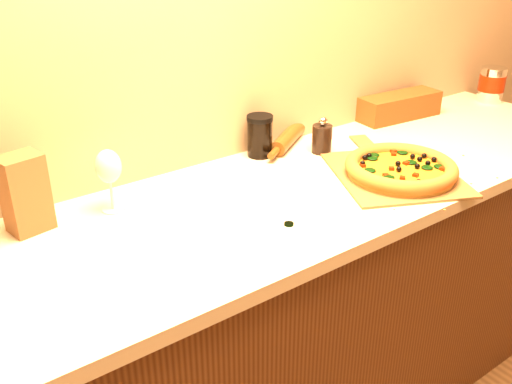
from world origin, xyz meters
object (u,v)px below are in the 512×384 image
object	(u,v)px
pizza	(401,168)
wine_glass	(108,168)
rolling_pin	(289,136)
pizza_peel	(393,172)
dark_jar	(260,136)
coffee_canister	(492,84)
pepper_grinder	(322,138)

from	to	relation	value
pizza	wine_glass	xyz separation A→B (m)	(-0.80, 0.33, 0.09)
rolling_pin	wine_glass	size ratio (longest dim) A/B	1.97
pizza_peel	dark_jar	world-z (taller)	dark_jar
pizza_peel	pizza	xyz separation A→B (m)	(-0.01, -0.03, 0.03)
rolling_pin	coffee_canister	bearing A→B (deg)	-6.82
pizza_peel	pizza	distance (m)	0.04
pizza	rolling_pin	bearing A→B (deg)	102.02
coffee_canister	wine_glass	size ratio (longest dim) A/B	0.84
pizza	dark_jar	bearing A→B (deg)	121.11
pizza	coffee_canister	world-z (taller)	coffee_canister
pepper_grinder	rolling_pin	world-z (taller)	pepper_grinder
wine_glass	dark_jar	xyz separation A→B (m)	(0.56, 0.07, -0.05)
pizza_peel	wine_glass	distance (m)	0.86
pizza_peel	rolling_pin	xyz separation A→B (m)	(-0.10, 0.39, 0.02)
wine_glass	rolling_pin	bearing A→B (deg)	8.03
pepper_grinder	rolling_pin	bearing A→B (deg)	106.07
pizza	dark_jar	distance (m)	0.47
pizza_peel	dark_jar	distance (m)	0.45
pizza	wine_glass	size ratio (longest dim) A/B	1.94
pepper_grinder	wine_glass	xyz separation A→B (m)	(-0.74, 0.03, 0.07)
pizza	wine_glass	bearing A→B (deg)	157.81
coffee_canister	pizza_peel	bearing A→B (deg)	-163.79
pizza	pepper_grinder	xyz separation A→B (m)	(-0.05, 0.30, 0.02)
pizza_peel	dark_jar	bearing A→B (deg)	149.99
pepper_grinder	coffee_canister	world-z (taller)	coffee_canister
rolling_pin	pizza_peel	bearing A→B (deg)	-75.96
pizza	rolling_pin	world-z (taller)	pizza
pizza_peel	wine_glass	bearing A→B (deg)	-174.11
coffee_canister	wine_glass	world-z (taller)	wine_glass
rolling_pin	dark_jar	distance (m)	0.16
wine_glass	pizza	bearing A→B (deg)	-22.19
pepper_grinder	coffee_canister	xyz separation A→B (m)	(0.98, 0.00, 0.02)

